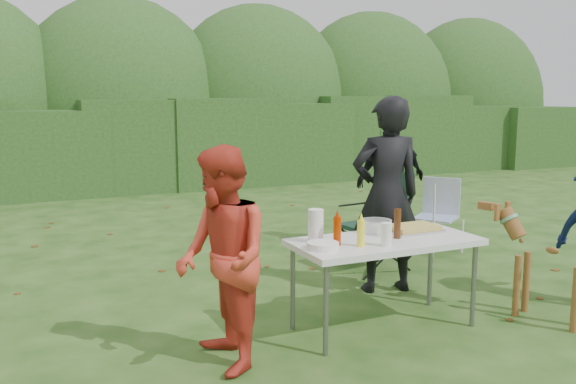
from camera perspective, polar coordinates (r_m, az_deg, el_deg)
name	(u,v)px	position (r m, az deg, el deg)	size (l,w,h in m)	color
ground	(335,327)	(5.10, 4.46, -12.50)	(80.00, 80.00, 0.00)	#1E4211
hedge_row	(138,147)	(12.40, -13.87, 4.11)	(22.00, 1.40, 1.70)	#23471C
shrub_backdrop	(122,107)	(13.93, -15.26, 7.67)	(20.00, 2.60, 3.20)	#3D6628
folding_table	(385,246)	(4.93, 9.04, -4.97)	(1.50, 0.70, 0.74)	silver
person_cook	(386,195)	(5.84, 9.18, -0.30)	(0.68, 0.45, 1.87)	black
person_red_jacket	(222,259)	(4.17, -6.18, -6.27)	(0.75, 0.59, 1.55)	red
person_black_puffy	(391,179)	(7.54, 9.59, 1.17)	(1.00, 0.41, 1.70)	black
dog	(551,268)	(5.51, 23.41, -6.51)	(0.97, 0.39, 0.92)	brown
camping_chair	(373,220)	(6.63, 7.99, -2.65)	(0.67, 0.67, 1.07)	#173325
lawn_chair	(436,215)	(7.58, 13.66, -2.08)	(0.52, 0.52, 0.88)	#395AAF
food_tray	(413,230)	(5.22, 11.63, -3.54)	(0.45, 0.30, 0.02)	#B7B7BA
focaccia_bread	(413,227)	(5.21, 11.64, -3.24)	(0.40, 0.26, 0.04)	gold
mustard_bottle	(361,233)	(4.64, 6.84, -3.86)	(0.06, 0.06, 0.20)	#FFF52E
ketchup_bottle	(337,231)	(4.65, 4.63, -3.67)	(0.06, 0.06, 0.22)	#9F2600
beer_bottle	(397,224)	(4.93, 10.19, -2.92)	(0.06, 0.06, 0.24)	#47230F
paper_towel_roll	(316,226)	(4.73, 2.61, -3.18)	(0.12, 0.12, 0.26)	white
cup_stack	(386,235)	(4.67, 9.19, -3.95)	(0.08, 0.08, 0.18)	white
pasta_bowl	(376,226)	(5.15, 8.24, -3.15)	(0.26, 0.26, 0.10)	silver
plate_stack	(323,246)	(4.56, 3.28, -5.03)	(0.24, 0.24, 0.05)	white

